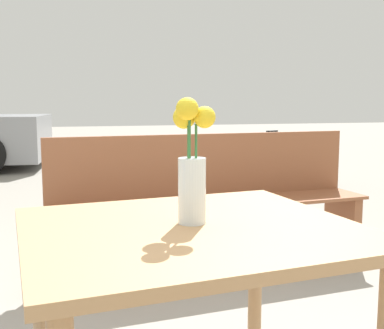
{
  "coord_description": "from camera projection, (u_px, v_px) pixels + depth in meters",
  "views": [
    {
      "loc": [
        -0.34,
        -1.22,
        1.05
      ],
      "look_at": [
        0.01,
        0.02,
        0.88
      ],
      "focal_mm": 45.0,
      "sensor_mm": 36.0,
      "label": 1
    }
  ],
  "objects": [
    {
      "name": "table_front",
      "position": [
        191.0,
        263.0,
        1.31
      ],
      "size": [
        0.95,
        0.86,
        0.72
      ],
      "color": "tan",
      "rests_on": "ground_plane"
    },
    {
      "name": "flower_vase",
      "position": [
        192.0,
        171.0,
        1.3
      ],
      "size": [
        0.11,
        0.11,
        0.34
      ],
      "color": "silver",
      "rests_on": "table_front"
    },
    {
      "name": "bench_near",
      "position": [
        211.0,
        195.0,
        2.97
      ],
      "size": [
        1.99,
        0.5,
        0.85
      ],
      "color": "brown",
      "rests_on": "ground_plane"
    },
    {
      "name": "bicycle",
      "position": [
        279.0,
        162.0,
        5.84
      ],
      "size": [
        1.31,
        0.82,
        0.71
      ],
      "color": "black",
      "rests_on": "ground_plane"
    }
  ]
}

